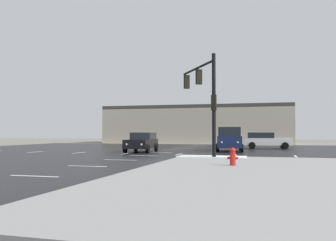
{
  "coord_description": "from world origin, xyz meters",
  "views": [
    {
      "loc": [
        8.2,
        -25.43,
        1.62
      ],
      "look_at": [
        -0.83,
        7.37,
        2.73
      ],
      "focal_mm": 38.64,
      "sensor_mm": 36.0,
      "label": 1
    }
  ],
  "objects_px": {
    "suv_navy": "(229,138)",
    "sedan_white": "(266,140)",
    "traffic_signal_mast": "(204,91)",
    "fire_hydrant": "(233,157)",
    "sedan_black": "(142,142)"
  },
  "relations": [
    {
      "from": "suv_navy",
      "to": "sedan_white",
      "type": "relative_size",
      "value": 1.08
    },
    {
      "from": "traffic_signal_mast",
      "to": "fire_hydrant",
      "type": "distance_m",
      "value": 7.21
    },
    {
      "from": "suv_navy",
      "to": "sedan_white",
      "type": "xyz_separation_m",
      "value": [
        2.98,
        5.71,
        -0.24
      ]
    },
    {
      "from": "sedan_black",
      "to": "sedan_white",
      "type": "distance_m",
      "value": 13.13
    },
    {
      "from": "fire_hydrant",
      "to": "sedan_black",
      "type": "bearing_deg",
      "value": 125.83
    },
    {
      "from": "traffic_signal_mast",
      "to": "fire_hydrant",
      "type": "xyz_separation_m",
      "value": [
        2.25,
        -5.79,
        -3.66
      ]
    },
    {
      "from": "traffic_signal_mast",
      "to": "sedan_black",
      "type": "bearing_deg",
      "value": 14.62
    },
    {
      "from": "sedan_black",
      "to": "sedan_white",
      "type": "height_order",
      "value": "same"
    },
    {
      "from": "sedan_black",
      "to": "fire_hydrant",
      "type": "bearing_deg",
      "value": 30.92
    },
    {
      "from": "traffic_signal_mast",
      "to": "fire_hydrant",
      "type": "relative_size",
      "value": 7.65
    },
    {
      "from": "traffic_signal_mast",
      "to": "sedan_black",
      "type": "height_order",
      "value": "traffic_signal_mast"
    },
    {
      "from": "traffic_signal_mast",
      "to": "sedan_white",
      "type": "distance_m",
      "value": 15.46
    },
    {
      "from": "sedan_black",
      "to": "suv_navy",
      "type": "distance_m",
      "value": 7.44
    },
    {
      "from": "suv_navy",
      "to": "sedan_white",
      "type": "distance_m",
      "value": 6.45
    },
    {
      "from": "sedan_black",
      "to": "suv_navy",
      "type": "relative_size",
      "value": 0.93
    }
  ]
}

